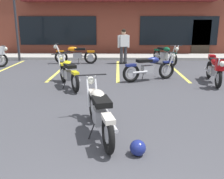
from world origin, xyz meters
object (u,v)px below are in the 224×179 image
Objects in this scene: person_by_back_row at (124,44)px; parking_lot_lamp_post at (13,0)px; motorcycle_orange_scrambler at (215,68)px; helmet_on_pavement at (138,148)px; motorcycle_red_sportbike at (75,54)px; motorcycle_foreground_classic at (99,111)px; motorcycle_cream_vintage at (165,54)px; motorcycle_black_cruiser at (150,68)px; motorcycle_green_cafe_racer at (68,73)px.

parking_lot_lamp_post reaches higher than person_by_back_row.
motorcycle_orange_scrambler is 5.64m from helmet_on_pavement.
helmet_on_pavement is at bearing -74.73° from motorcycle_red_sportbike.
person_by_back_row is at bearing 85.62° from motorcycle_foreground_classic.
motorcycle_cream_vintage is 7.70× the size of helmet_on_pavement.
helmet_on_pavement is at bearing -98.84° from motorcycle_black_cruiser.
motorcycle_black_cruiser is 0.94× the size of motorcycle_orange_scrambler.
parking_lot_lamp_post is at bearing 174.34° from motorcycle_cream_vintage.
motorcycle_black_cruiser is 2.88m from motorcycle_green_cafe_racer.
person_by_back_row is (-2.96, 4.01, 0.42)m from motorcycle_orange_scrambler.
motorcycle_foreground_classic is at bearing -108.32° from motorcycle_black_cruiser.
motorcycle_black_cruiser is (3.22, -3.52, 0.00)m from motorcycle_red_sportbike.
motorcycle_black_cruiser and motorcycle_orange_scrambler have the same top height.
motorcycle_orange_scrambler is 4.18m from motorcycle_cream_vintage.
motorcycle_orange_scrambler is (5.31, -3.97, 0.07)m from motorcycle_red_sportbike.
person_by_back_row reaches higher than motorcycle_cream_vintage.
motorcycle_red_sportbike is 1.05× the size of motorcycle_cream_vintage.
motorcycle_cream_vintage reaches higher than helmet_on_pavement.
motorcycle_red_sportbike reaches higher than helmet_on_pavement.
motorcycle_foreground_classic and motorcycle_black_cruiser have the same top height.
motorcycle_green_cafe_racer is at bearing -55.64° from parking_lot_lamp_post.
motorcycle_foreground_classic is 0.98× the size of motorcycle_red_sportbike.
motorcycle_black_cruiser and motorcycle_cream_vintage have the same top height.
motorcycle_red_sportbike is 4.14m from parking_lot_lamp_post.
motorcycle_black_cruiser is 0.99× the size of motorcycle_cream_vintage.
helmet_on_pavement is at bearing -66.21° from motorcycle_green_cafe_racer.
parking_lot_lamp_post reaches higher than motorcycle_green_cafe_racer.
motorcycle_red_sportbike is 1.26× the size of person_by_back_row.
motorcycle_cream_vintage is at bearing 1.78° from person_by_back_row.
helmet_on_pavement is (1.90, -4.30, -0.33)m from motorcycle_green_cafe_racer.
motorcycle_red_sportbike and motorcycle_green_cafe_racer have the same top height.
helmet_on_pavement is (-2.92, -4.81, -0.40)m from motorcycle_orange_scrambler.
motorcycle_foreground_classic is at bearing 130.06° from helmet_on_pavement.
motorcycle_foreground_classic is at bearing -108.09° from motorcycle_cream_vintage.
motorcycle_orange_scrambler is at bearing -36.76° from motorcycle_red_sportbike.
motorcycle_cream_vintage is 1.20× the size of person_by_back_row.
person_by_back_row is (2.35, 0.04, 0.49)m from motorcycle_red_sportbike.
parking_lot_lamp_post is (-8.45, 4.81, 2.50)m from motorcycle_orange_scrambler.
motorcycle_red_sportbike is at bearing 143.24° from motorcycle_orange_scrambler.
motorcycle_cream_vintage is at bearing 1.32° from motorcycle_red_sportbike.
motorcycle_orange_scrambler is 8.09× the size of helmet_on_pavement.
motorcycle_foreground_classic and motorcycle_cream_vintage have the same top height.
person_by_back_row is at bearing 103.65° from motorcycle_black_cruiser.
helmet_on_pavement is (0.05, -8.82, -0.82)m from person_by_back_row.
motorcycle_black_cruiser is at bearing 71.68° from motorcycle_foreground_classic.
motorcycle_black_cruiser is at bearing 167.99° from motorcycle_orange_scrambler.
motorcycle_foreground_classic and motorcycle_orange_scrambler have the same top height.
parking_lot_lamp_post is (-7.52, 0.74, 2.56)m from motorcycle_cream_vintage.
motorcycle_black_cruiser is at bearing -107.81° from motorcycle_cream_vintage.
motorcycle_orange_scrambler is 1.05× the size of motorcycle_cream_vintage.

